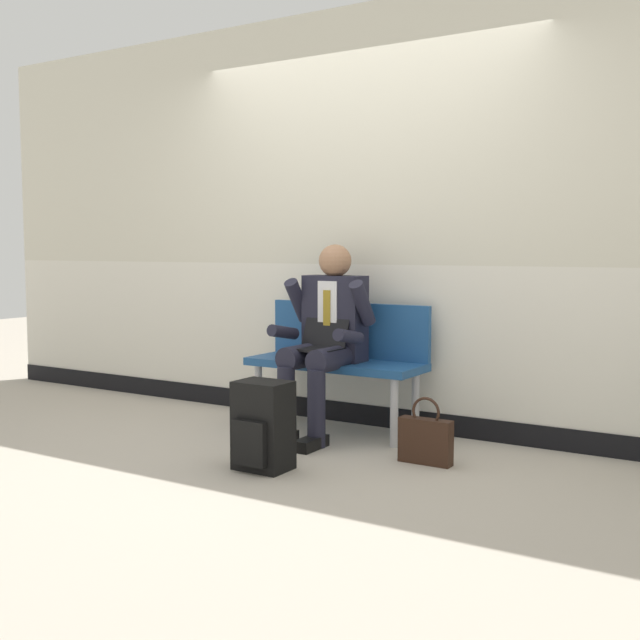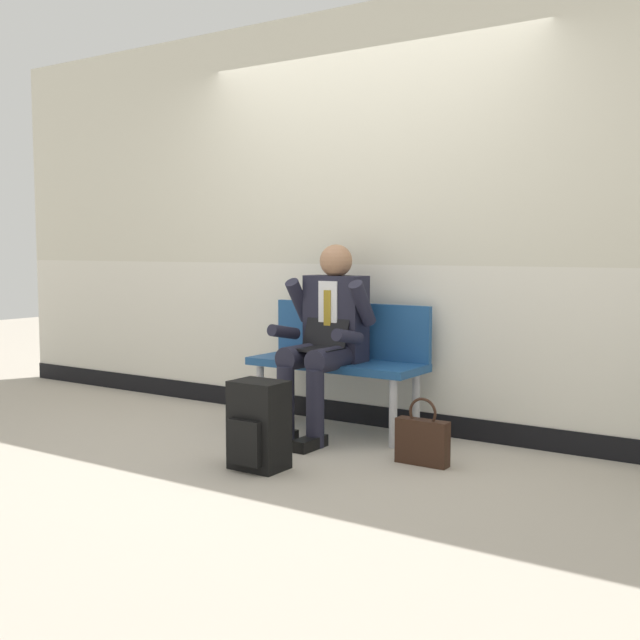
# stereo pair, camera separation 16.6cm
# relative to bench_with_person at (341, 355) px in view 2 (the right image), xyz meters

# --- Properties ---
(ground_plane) EXTENTS (18.00, 18.00, 0.00)m
(ground_plane) POSITION_rel_bench_with_person_xyz_m (0.02, -0.31, -0.50)
(ground_plane) COLOR #B2A899
(station_wall) EXTENTS (6.93, 0.14, 2.79)m
(station_wall) POSITION_rel_bench_with_person_xyz_m (0.02, 0.28, 0.88)
(station_wall) COLOR beige
(station_wall) RESTS_ON ground
(bench_with_person) EXTENTS (1.17, 0.42, 0.83)m
(bench_with_person) POSITION_rel_bench_with_person_xyz_m (0.00, 0.00, 0.00)
(bench_with_person) COLOR navy
(bench_with_person) RESTS_ON ground
(person_seated) EXTENTS (0.57, 0.70, 1.22)m
(person_seated) POSITION_rel_bench_with_person_xyz_m (0.00, -0.19, 0.15)
(person_seated) COLOR #1E1E2D
(person_seated) RESTS_ON ground
(backpack) EXTENTS (0.29, 0.25, 0.48)m
(backpack) POSITION_rel_bench_with_person_xyz_m (0.12, -1.03, -0.26)
(backpack) COLOR black
(backpack) RESTS_ON ground
(handbag) EXTENTS (0.30, 0.08, 0.38)m
(handbag) POSITION_rel_bench_with_person_xyz_m (0.82, -0.45, -0.36)
(handbag) COLOR #331E14
(handbag) RESTS_ON ground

